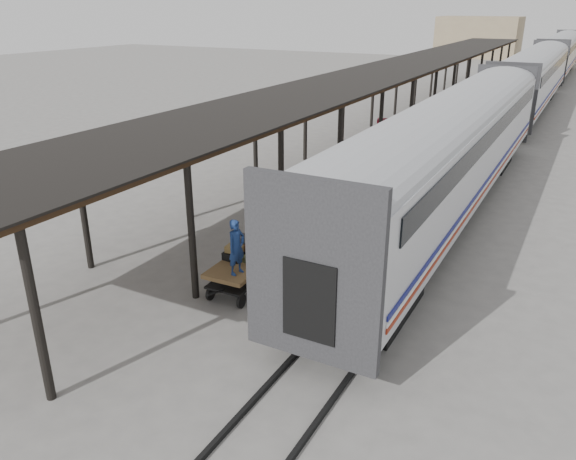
{
  "coord_description": "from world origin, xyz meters",
  "views": [
    {
      "loc": [
        7.62,
        -13.11,
        7.71
      ],
      "look_at": [
        0.54,
        0.01,
        1.7
      ],
      "focal_mm": 35.0,
      "sensor_mm": 36.0,
      "label": 1
    }
  ],
  "objects_px": {
    "baggage_cart": "(243,269)",
    "luggage_tug": "(383,131)",
    "pedestrian": "(389,133)",
    "porter": "(237,247)"
  },
  "relations": [
    {
      "from": "baggage_cart",
      "to": "luggage_tug",
      "type": "relative_size",
      "value": 1.56
    },
    {
      "from": "porter",
      "to": "pedestrian",
      "type": "xyz_separation_m",
      "value": [
        -2.33,
        19.47,
        -0.82
      ]
    },
    {
      "from": "baggage_cart",
      "to": "luggage_tug",
      "type": "xyz_separation_m",
      "value": [
        -2.98,
        20.43,
        -0.08
      ]
    },
    {
      "from": "porter",
      "to": "pedestrian",
      "type": "bearing_deg",
      "value": 17.6
    },
    {
      "from": "porter",
      "to": "pedestrian",
      "type": "relative_size",
      "value": 0.95
    },
    {
      "from": "porter",
      "to": "pedestrian",
      "type": "height_order",
      "value": "porter"
    },
    {
      "from": "pedestrian",
      "to": "luggage_tug",
      "type": "bearing_deg",
      "value": -59.7
    },
    {
      "from": "baggage_cart",
      "to": "porter",
      "type": "xyz_separation_m",
      "value": [
        0.25,
        -0.65,
        0.99
      ]
    },
    {
      "from": "luggage_tug",
      "to": "pedestrian",
      "type": "relative_size",
      "value": 0.96
    },
    {
      "from": "luggage_tug",
      "to": "pedestrian",
      "type": "xyz_separation_m",
      "value": [
        0.9,
        -1.61,
        0.25
      ]
    }
  ]
}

